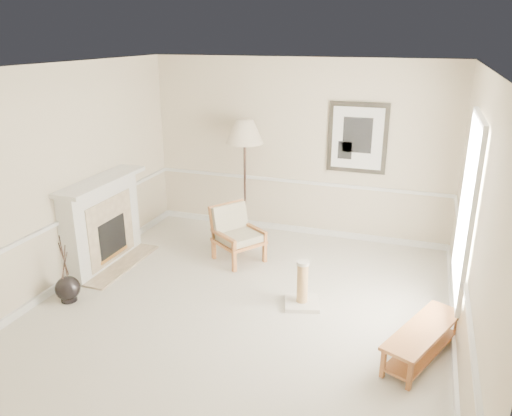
{
  "coord_description": "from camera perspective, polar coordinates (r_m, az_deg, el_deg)",
  "views": [
    {
      "loc": [
        1.95,
        -5.06,
        3.24
      ],
      "look_at": [
        -0.03,
        0.7,
        1.1
      ],
      "focal_mm": 35.0,
      "sensor_mm": 36.0,
      "label": 1
    }
  ],
  "objects": [
    {
      "name": "floor_lamp",
      "position": [
        8.1,
        -1.31,
        8.37
      ],
      "size": [
        0.76,
        0.76,
        1.95
      ],
      "rotation": [
        0.0,
        0.0,
        0.28
      ],
      "color": "black",
      "rests_on": "ground"
    },
    {
      "name": "floor_vase",
      "position": [
        6.86,
        -20.71,
        -8.65
      ],
      "size": [
        0.31,
        0.31,
        0.92
      ],
      "rotation": [
        0.0,
        0.0,
        -0.34
      ],
      "color": "black",
      "rests_on": "ground"
    },
    {
      "name": "armchair",
      "position": [
        7.48,
        -2.39,
        -2.62
      ],
      "size": [
        0.9,
        0.89,
        0.83
      ],
      "rotation": [
        0.0,
        0.0,
        0.97
      ],
      "color": "#AC6A37",
      "rests_on": "ground"
    },
    {
      "name": "ground",
      "position": [
        6.32,
        -1.86,
        -11.53
      ],
      "size": [
        5.5,
        5.5,
        0.0
      ],
      "primitive_type": "plane",
      "color": "silver",
      "rests_on": "ground"
    },
    {
      "name": "fireplace",
      "position": [
        7.56,
        -17.09,
        -1.65
      ],
      "size": [
        0.64,
        1.64,
        1.31
      ],
      "color": "white",
      "rests_on": "ground"
    },
    {
      "name": "room",
      "position": [
        5.62,
        -0.46,
        5.17
      ],
      "size": [
        5.04,
        5.54,
        2.92
      ],
      "color": "beige",
      "rests_on": "ground"
    },
    {
      "name": "bench",
      "position": [
        5.65,
        18.52,
        -13.9
      ],
      "size": [
        0.83,
        1.28,
        0.35
      ],
      "rotation": [
        0.0,
        0.0,
        -0.41
      ],
      "color": "#AC6A37",
      "rests_on": "ground"
    },
    {
      "name": "scratching_post",
      "position": [
        6.35,
        5.29,
        -9.47
      ],
      "size": [
        0.53,
        0.53,
        0.6
      ],
      "rotation": [
        0.0,
        0.0,
        0.29
      ],
      "color": "silver",
      "rests_on": "ground"
    }
  ]
}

